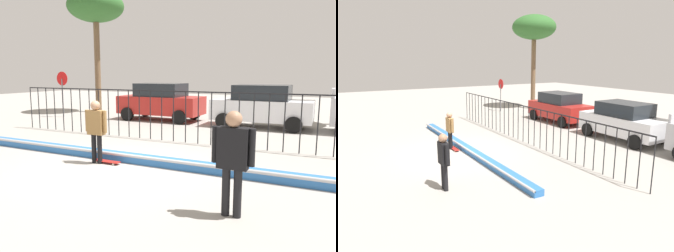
# 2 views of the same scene
# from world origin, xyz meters

# --- Properties ---
(ground_plane) EXTENTS (60.00, 60.00, 0.00)m
(ground_plane) POSITION_xyz_m (0.00, 0.00, 0.00)
(ground_plane) COLOR #9E9991
(bowl_coping_ledge) EXTENTS (11.00, 0.40, 0.27)m
(bowl_coping_ledge) POSITION_xyz_m (0.00, 0.47, 0.12)
(bowl_coping_ledge) COLOR #2D6BB7
(bowl_coping_ledge) RESTS_ON ground
(perimeter_fence) EXTENTS (14.04, 0.04, 1.80)m
(perimeter_fence) POSITION_xyz_m (0.00, 3.52, 1.11)
(perimeter_fence) COLOR black
(perimeter_fence) RESTS_ON ground
(skateboarder) EXTENTS (0.68, 0.26, 1.69)m
(skateboarder) POSITION_xyz_m (-0.61, -0.02, 1.02)
(skateboarder) COLOR black
(skateboarder) RESTS_ON ground
(skateboard) EXTENTS (0.80, 0.20, 0.07)m
(skateboard) POSITION_xyz_m (-0.36, 0.06, 0.06)
(skateboard) COLOR #A51E19
(skateboard) RESTS_ON ground
(camera_operator) EXTENTS (0.73, 0.27, 1.80)m
(camera_operator) POSITION_xyz_m (3.56, -1.73, 1.08)
(camera_operator) COLOR black
(camera_operator) RESTS_ON ground
(parked_car_red) EXTENTS (4.30, 2.12, 1.90)m
(parked_car_red) POSITION_xyz_m (-2.92, 8.22, 0.97)
(parked_car_red) COLOR #B2231E
(parked_car_red) RESTS_ON ground
(parked_car_white) EXTENTS (4.30, 2.12, 1.90)m
(parked_car_white) POSITION_xyz_m (2.21, 8.07, 0.97)
(parked_car_white) COLOR silver
(parked_car_white) RESTS_ON ground
(stop_sign) EXTENTS (0.76, 0.07, 2.50)m
(stop_sign) POSITION_xyz_m (-8.42, 6.98, 1.62)
(stop_sign) COLOR slate
(stop_sign) RESTS_ON ground
(palm_tree_short) EXTENTS (3.44, 3.44, 7.37)m
(palm_tree_short) POSITION_xyz_m (-8.20, 9.86, 6.31)
(palm_tree_short) COLOR brown
(palm_tree_short) RESTS_ON ground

